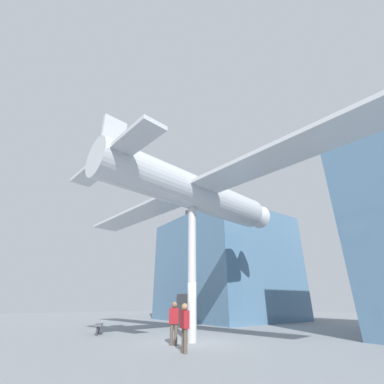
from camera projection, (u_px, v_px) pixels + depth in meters
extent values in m
plane|color=gray|center=(192.00, 343.00, 11.32)|extent=(80.00, 80.00, 0.00)
cube|color=slate|center=(225.00, 268.00, 27.03)|extent=(11.97, 10.41, 9.80)
cube|color=#383A3F|center=(223.00, 221.00, 29.07)|extent=(0.36, 9.89, 0.60)
cube|color=#383A3F|center=(182.00, 308.00, 22.79)|extent=(1.80, 0.12, 2.30)
cylinder|color=#B7B7BC|center=(192.00, 269.00, 12.56)|extent=(0.41, 0.41, 6.31)
cylinder|color=#B2B7BC|center=(192.00, 192.00, 14.17)|extent=(3.49, 11.25, 1.89)
cube|color=#B2B7BC|center=(192.00, 192.00, 14.17)|extent=(21.14, 5.02, 0.18)
cube|color=#B2B7BC|center=(110.00, 159.00, 11.15)|extent=(6.82, 1.97, 0.18)
cube|color=#B2B7BC|center=(113.00, 138.00, 11.57)|extent=(0.34, 1.11, 2.06)
cone|color=#B2B7BC|center=(255.00, 215.00, 18.03)|extent=(1.76, 1.39, 1.60)
sphere|color=black|center=(261.00, 218.00, 18.51)|extent=(0.44, 0.44, 0.44)
cylinder|color=#4C4238|center=(185.00, 341.00, 9.07)|extent=(0.14, 0.14, 0.78)
cylinder|color=#4C4238|center=(183.00, 340.00, 9.22)|extent=(0.14, 0.14, 0.78)
cube|color=maroon|center=(185.00, 319.00, 9.41)|extent=(0.44, 0.29, 0.60)
sphere|color=#936B4C|center=(185.00, 307.00, 9.58)|extent=(0.24, 0.24, 0.24)
cylinder|color=#4C4238|center=(176.00, 335.00, 10.75)|extent=(0.14, 0.14, 0.80)
cylinder|color=#4C4238|center=(172.00, 335.00, 10.77)|extent=(0.14, 0.14, 0.80)
cube|color=maroon|center=(174.00, 316.00, 11.04)|extent=(0.44, 0.44, 0.62)
sphere|color=brown|center=(174.00, 305.00, 11.21)|extent=(0.25, 0.25, 0.25)
cube|color=#4C4C51|center=(99.00, 325.00, 14.35)|extent=(1.69, 0.96, 0.05)
cylinder|color=#333338|center=(99.00, 329.00, 14.84)|extent=(0.08, 0.08, 0.45)
cylinder|color=#333338|center=(97.00, 331.00, 13.66)|extent=(0.08, 0.08, 0.45)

